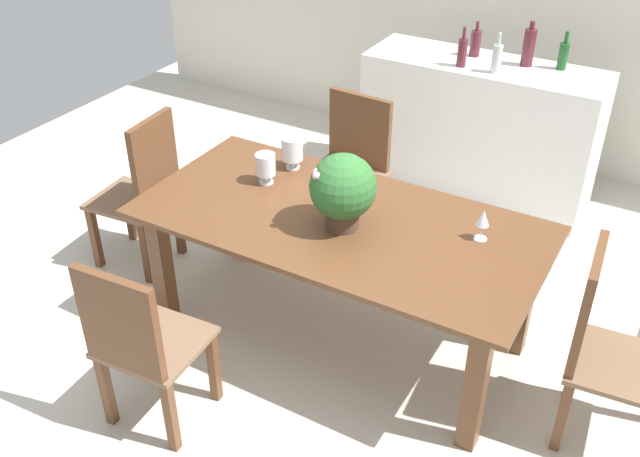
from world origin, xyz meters
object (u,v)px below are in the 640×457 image
chair_near_left (140,342)px  wine_bottle_clear (475,43)px  dining_table (339,239)px  chair_far_left (352,159)px  wine_bottle_amber (529,47)px  wine_bottle_green (497,58)px  wine_bottle_tall (462,52)px  wine_bottle_dark (563,55)px  kitchen_counter (478,131)px  crystal_vase_center_near (265,165)px  chair_foot_end (603,343)px  wine_glass (483,219)px  crystal_vase_left (292,150)px  flower_centerpiece (343,189)px  chair_head_end (145,189)px

chair_near_left → wine_bottle_clear: 3.02m
dining_table → chair_far_left: 1.10m
chair_far_left → wine_bottle_amber: wine_bottle_amber is taller
wine_bottle_clear → wine_bottle_green: bearing=-46.4°
dining_table → wine_bottle_tall: size_ratio=7.85×
dining_table → chair_far_left: chair_far_left is taller
wine_bottle_amber → wine_bottle_dark: (0.22, 0.05, -0.03)m
kitchen_counter → wine_bottle_green: wine_bottle_green is taller
dining_table → crystal_vase_center_near: (-0.51, 0.12, 0.23)m
dining_table → chair_foot_end: (1.31, -0.01, -0.10)m
chair_far_left → wine_bottle_clear: (0.42, 0.95, 0.55)m
chair_far_left → chair_near_left: bearing=-85.8°
dining_table → chair_near_left: (-0.45, -1.00, -0.11)m
wine_glass → wine_bottle_amber: wine_bottle_amber is taller
crystal_vase_center_near → wine_bottle_tall: 1.68m
wine_bottle_dark → wine_bottle_tall: bearing=-154.8°
wine_glass → wine_bottle_clear: bearing=111.4°
wine_bottle_dark → wine_bottle_green: bearing=-141.8°
wine_bottle_clear → wine_bottle_dark: size_ratio=0.94×
chair_far_left → chair_foot_end: chair_foot_end is taller
kitchen_counter → wine_glass: bearing=-71.1°
crystal_vase_left → kitchen_counter: 1.66m
crystal_vase_left → wine_bottle_clear: wine_bottle_clear is taller
wine_bottle_amber → wine_bottle_clear: (-0.36, 0.01, -0.03)m
wine_bottle_clear → flower_centerpiece: bearing=-87.8°
flower_centerpiece → crystal_vase_left: flower_centerpiece is taller
kitchen_counter → wine_bottle_green: size_ratio=6.16×
chair_head_end → wine_glass: chair_head_end is taller
dining_table → flower_centerpiece: (0.05, -0.06, 0.33)m
crystal_vase_left → chair_far_left: bearing=87.5°
chair_far_left → crystal_vase_left: bearing=-88.3°
chair_foot_end → wine_bottle_green: bearing=28.2°
wine_bottle_amber → wine_bottle_dark: wine_bottle_amber is taller
chair_head_end → crystal_vase_left: chair_head_end is taller
dining_table → crystal_vase_left: crystal_vase_left is taller
chair_head_end → chair_foot_end: bearing=84.7°
wine_bottle_clear → wine_bottle_tall: wine_bottle_tall is taller
wine_bottle_clear → wine_bottle_dark: bearing=4.1°
wine_bottle_tall → chair_far_left: bearing=-119.8°
wine_bottle_amber → wine_bottle_tall: size_ratio=1.13×
dining_table → chair_head_end: bearing=179.6°
wine_bottle_green → wine_bottle_amber: bearing=59.5°
chair_head_end → wine_bottle_green: size_ratio=3.86×
crystal_vase_center_near → wine_bottle_clear: (0.48, 1.82, 0.21)m
chair_foot_end → wine_bottle_tall: (-1.35, 1.72, 0.55)m
chair_far_left → wine_bottle_amber: size_ratio=3.15×
wine_bottle_dark → chair_near_left: bearing=-108.4°
chair_near_left → chair_head_end: bearing=-53.3°
chair_far_left → kitchen_counter: (0.54, 0.86, -0.03)m
wine_glass → crystal_vase_center_near: bearing=-177.4°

